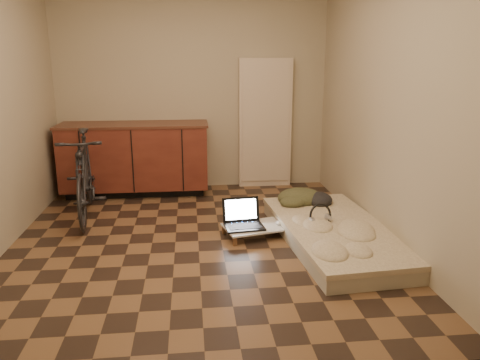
{
  "coord_description": "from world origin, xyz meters",
  "views": [
    {
      "loc": [
        -0.05,
        -4.21,
        1.71
      ],
      "look_at": [
        0.42,
        0.17,
        0.55
      ],
      "focal_mm": 35.0,
      "sensor_mm": 36.0,
      "label": 1
    }
  ],
  "objects": [
    {
      "name": "room_shell",
      "position": [
        0.0,
        0.0,
        1.3
      ],
      "size": [
        3.5,
        4.0,
        2.6
      ],
      "color": "brown",
      "rests_on": "ground"
    },
    {
      "name": "cabinets",
      "position": [
        -0.75,
        1.7,
        0.47
      ],
      "size": [
        1.84,
        0.62,
        0.91
      ],
      "color": "black",
      "rests_on": "ground"
    },
    {
      "name": "appliance_panel",
      "position": [
        0.95,
        1.94,
        0.85
      ],
      "size": [
        0.7,
        0.1,
        1.7
      ],
      "primitive_type": "cube",
      "color": "beige",
      "rests_on": "ground"
    },
    {
      "name": "bicycle",
      "position": [
        -1.2,
        0.84,
        0.52
      ],
      "size": [
        0.67,
        1.66,
        1.04
      ],
      "primitive_type": "imported",
      "rotation": [
        0.0,
        0.0,
        0.13
      ],
      "color": "black",
      "rests_on": "ground"
    },
    {
      "name": "futon",
      "position": [
        1.3,
        -0.17,
        0.09
      ],
      "size": [
        1.1,
        2.04,
        0.17
      ],
      "rotation": [
        0.0,
        0.0,
        0.08
      ],
      "color": "#ACA48A",
      "rests_on": "ground"
    },
    {
      "name": "clothing_pile",
      "position": [
        1.19,
        0.6,
        0.27
      ],
      "size": [
        0.56,
        0.48,
        0.21
      ],
      "primitive_type": null,
      "rotation": [
        0.0,
        0.0,
        0.08
      ],
      "color": "#3B3D24",
      "rests_on": "futon"
    },
    {
      "name": "headphones",
      "position": [
        1.17,
        -0.09,
        0.26
      ],
      "size": [
        0.31,
        0.3,
        0.17
      ],
      "primitive_type": null,
      "rotation": [
        0.0,
        0.0,
        0.26
      ],
      "color": "black",
      "rests_on": "futon"
    },
    {
      "name": "lap_desk",
      "position": [
        0.57,
        0.08,
        0.09
      ],
      "size": [
        0.68,
        0.52,
        0.1
      ],
      "rotation": [
        0.0,
        0.0,
        0.24
      ],
      "color": "brown",
      "rests_on": "ground"
    },
    {
      "name": "laptop",
      "position": [
        0.45,
        0.1,
        0.15
      ],
      "size": [
        0.4,
        0.37,
        0.26
      ],
      "rotation": [
        0.0,
        0.0,
        0.11
      ],
      "color": "black",
      "rests_on": "lap_desk"
    },
    {
      "name": "mouse",
      "position": [
        0.8,
        0.11,
        0.12
      ],
      "size": [
        0.07,
        0.1,
        0.03
      ],
      "primitive_type": "ellipsoid",
      "rotation": [
        0.0,
        0.0,
        -0.09
      ],
      "color": "white",
      "rests_on": "lap_desk"
    }
  ]
}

